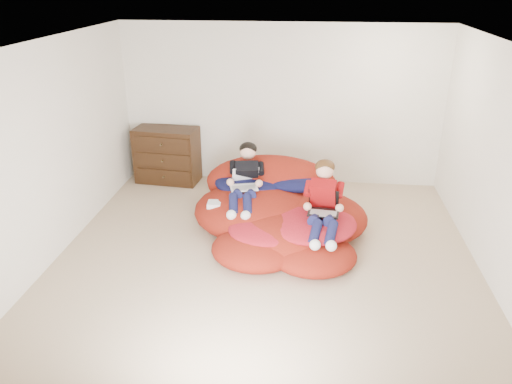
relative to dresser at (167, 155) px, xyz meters
name	(u,v)px	position (x,y,z in m)	size (l,w,h in m)	color
room_shell	(265,241)	(1.81, -2.23, -0.23)	(5.10, 5.10, 2.77)	tan
dresser	(167,155)	(0.00, 0.00, 0.00)	(1.04, 0.61, 0.89)	#321E0E
beanbag_pile	(279,212)	(1.92, -1.52, -0.19)	(2.31, 2.32, 0.90)	maroon
cream_pillow	(253,165)	(1.49, -0.76, 0.17)	(0.41, 0.26, 0.26)	white
older_boy	(245,176)	(1.45, -1.32, 0.23)	(0.37, 1.15, 0.69)	black
younger_boy	(324,199)	(2.49, -1.88, 0.20)	(0.38, 1.06, 0.76)	#9E0D10
laptop_white	(245,182)	(1.45, -1.40, 0.18)	(0.40, 0.46, 0.23)	white
laptop_black	(324,206)	(2.49, -1.92, 0.12)	(0.39, 0.42, 0.25)	black
power_adapter	(214,204)	(1.10, -1.71, -0.03)	(0.17, 0.17, 0.06)	white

